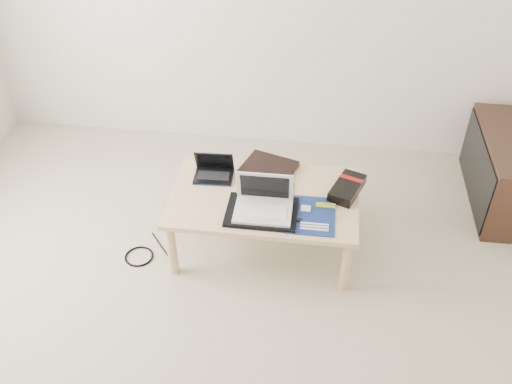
# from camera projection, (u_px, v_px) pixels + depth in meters

# --- Properties ---
(ground) EXTENTS (4.00, 4.00, 0.00)m
(ground) POSITION_uv_depth(u_px,v_px,m) (203.00, 343.00, 3.00)
(ground) COLOR #B0A68E
(ground) RESTS_ON ground
(room_shell) EXTENTS (4.20, 4.20, 2.70)m
(room_shell) POSITION_uv_depth(u_px,v_px,m) (176.00, 43.00, 1.96)
(room_shell) COLOR silver
(room_shell) RESTS_ON ground
(coffee_table) EXTENTS (1.10, 0.70, 0.40)m
(coffee_table) POSITION_uv_depth(u_px,v_px,m) (264.00, 202.00, 3.37)
(coffee_table) COLOR tan
(coffee_table) RESTS_ON ground
(media_cabinet) EXTENTS (0.41, 0.90, 0.50)m
(media_cabinet) POSITION_uv_depth(u_px,v_px,m) (507.00, 171.00, 3.79)
(media_cabinet) COLOR #3A2117
(media_cabinet) RESTS_ON ground
(book) EXTENTS (0.38, 0.34, 0.03)m
(book) POSITION_uv_depth(u_px,v_px,m) (269.00, 168.00, 3.53)
(book) COLOR black
(book) RESTS_ON coffee_table
(netbook) EXTENTS (0.24, 0.18, 0.16)m
(netbook) POSITION_uv_depth(u_px,v_px,m) (214.00, 171.00, 3.47)
(netbook) COLOR black
(netbook) RESTS_ON coffee_table
(tablet) EXTENTS (0.25, 0.19, 0.01)m
(tablet) POSITION_uv_depth(u_px,v_px,m) (272.00, 192.00, 3.36)
(tablet) COLOR black
(tablet) RESTS_ON coffee_table
(remote) EXTENTS (0.08, 0.24, 0.02)m
(remote) POSITION_uv_depth(u_px,v_px,m) (281.00, 193.00, 3.34)
(remote) COLOR silver
(remote) RESTS_ON coffee_table
(neoprene_sleeve) EXTENTS (0.40, 0.29, 0.02)m
(neoprene_sleeve) POSITION_uv_depth(u_px,v_px,m) (262.00, 212.00, 3.21)
(neoprene_sleeve) COLOR black
(neoprene_sleeve) RESTS_ON coffee_table
(white_laptop) EXTENTS (0.32, 0.23, 0.23)m
(white_laptop) POSITION_uv_depth(u_px,v_px,m) (264.00, 203.00, 3.18)
(white_laptop) COLOR silver
(white_laptop) RESTS_ON neoprene_sleeve
(motherboard) EXTENTS (0.27, 0.34, 0.02)m
(motherboard) POSITION_uv_depth(u_px,v_px,m) (312.00, 215.00, 3.20)
(motherboard) COLOR #0D1E53
(motherboard) RESTS_ON coffee_table
(gpu_box) EXTENTS (0.23, 0.31, 0.06)m
(gpu_box) POSITION_uv_depth(u_px,v_px,m) (347.00, 188.00, 3.35)
(gpu_box) COLOR black
(gpu_box) RESTS_ON coffee_table
(cable_coil) EXTENTS (0.12, 0.12, 0.01)m
(cable_coil) POSITION_uv_depth(u_px,v_px,m) (238.00, 202.00, 3.29)
(cable_coil) COLOR black
(cable_coil) RESTS_ON coffee_table
(floor_cable_coil) EXTENTS (0.21, 0.21, 0.01)m
(floor_cable_coil) POSITION_uv_depth(u_px,v_px,m) (139.00, 256.00, 3.50)
(floor_cable_coil) COLOR black
(floor_cable_coil) RESTS_ON ground
(floor_cable_trail) EXTENTS (0.23, 0.28, 0.01)m
(floor_cable_trail) POSITION_uv_depth(u_px,v_px,m) (164.00, 249.00, 3.55)
(floor_cable_trail) COLOR black
(floor_cable_trail) RESTS_ON ground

